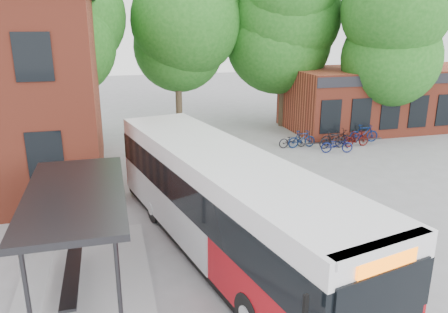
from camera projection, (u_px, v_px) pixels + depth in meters
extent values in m
plane|color=gray|center=(236.00, 251.00, 13.69)|extent=(100.00, 100.00, 0.00)
imported|color=black|center=(293.00, 140.00, 24.97)|extent=(1.70, 0.62, 0.89)
imported|color=#0D1F45|center=(302.00, 139.00, 24.97)|extent=(1.69, 0.51, 1.01)
imported|color=#0D164D|center=(337.00, 145.00, 23.97)|extent=(1.85, 0.97, 0.92)
imported|color=black|center=(332.00, 140.00, 24.79)|extent=(1.62, 0.47, 0.97)
imported|color=black|center=(336.00, 137.00, 25.45)|extent=(1.86, 0.76, 0.96)
imported|color=#3E0B08|center=(356.00, 139.00, 25.16)|extent=(1.59, 0.50, 0.95)
imported|color=#061745|center=(364.00, 133.00, 26.09)|extent=(1.84, 0.72, 1.08)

